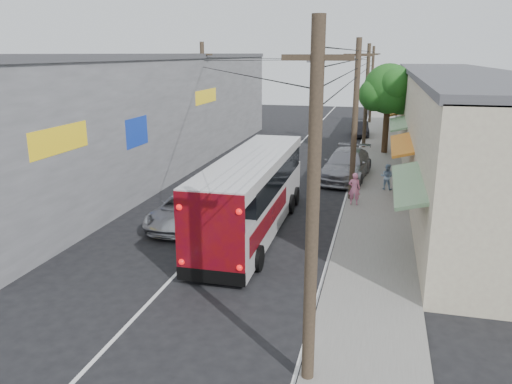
% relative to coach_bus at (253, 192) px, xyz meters
% --- Properties ---
extents(ground, '(120.00, 120.00, 0.00)m').
position_rel_coach_bus_xyz_m(ground, '(-1.45, -7.53, -1.67)').
color(ground, black).
rests_on(ground, ground).
extents(sidewalk, '(3.00, 80.00, 0.12)m').
position_rel_coach_bus_xyz_m(sidewalk, '(5.05, 12.47, -1.61)').
color(sidewalk, slate).
rests_on(sidewalk, ground).
extents(building_right, '(7.09, 40.00, 6.25)m').
position_rel_coach_bus_xyz_m(building_right, '(9.54, 14.47, 1.49)').
color(building_right, beige).
rests_on(building_right, ground).
extents(building_left, '(7.20, 36.00, 7.25)m').
position_rel_coach_bus_xyz_m(building_left, '(-9.95, 10.46, 1.99)').
color(building_left, gray).
rests_on(building_left, ground).
extents(utility_poles, '(11.80, 45.28, 8.00)m').
position_rel_coach_bus_xyz_m(utility_poles, '(1.67, 12.79, 2.46)').
color(utility_poles, '#473828').
rests_on(utility_poles, ground).
extents(street_tree, '(4.40, 4.00, 6.60)m').
position_rel_coach_bus_xyz_m(street_tree, '(5.42, 18.48, 3.01)').
color(street_tree, '#3F2B19').
rests_on(street_tree, ground).
extents(coach_bus, '(2.66, 11.19, 3.22)m').
position_rel_coach_bus_xyz_m(coach_bus, '(0.00, 0.00, 0.00)').
color(coach_bus, silver).
rests_on(coach_bus, ground).
extents(jeepney, '(2.33, 4.91, 1.35)m').
position_rel_coach_bus_xyz_m(jeepney, '(-3.06, -0.06, -0.99)').
color(jeepney, '#AEAFB5').
rests_on(jeepney, ground).
extents(parked_suv, '(3.04, 6.24, 1.75)m').
position_rel_coach_bus_xyz_m(parked_suv, '(3.15, 10.00, -0.79)').
color(parked_suv, gray).
rests_on(parked_suv, ground).
extents(parked_car_mid, '(1.76, 3.83, 1.27)m').
position_rel_coach_bus_xyz_m(parked_car_mid, '(3.15, 13.84, -1.03)').
color(parked_car_mid, '#27282C').
rests_on(parked_car_mid, ground).
extents(parked_car_far, '(1.86, 4.21, 1.34)m').
position_rel_coach_bus_xyz_m(parked_car_far, '(3.15, 26.41, -0.99)').
color(parked_car_far, black).
rests_on(parked_car_far, ground).
extents(pedestrian_near, '(0.59, 0.39, 1.59)m').
position_rel_coach_bus_xyz_m(pedestrian_near, '(3.95, 4.45, -0.75)').
color(pedestrian_near, pink).
rests_on(pedestrian_near, sidewalk).
extents(pedestrian_far, '(0.80, 0.69, 1.40)m').
position_rel_coach_bus_xyz_m(pedestrian_far, '(5.49, 7.76, -0.85)').
color(pedestrian_far, '#8CAACB').
rests_on(pedestrian_far, sidewalk).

